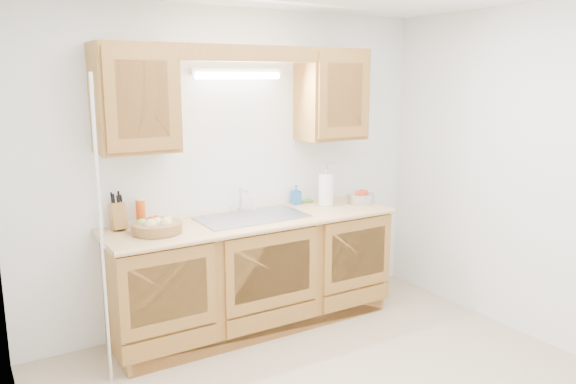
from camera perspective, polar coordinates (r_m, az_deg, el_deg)
room at (r=3.29m, az=6.03°, el=-1.08°), size 3.52×3.50×2.50m
base_cabinets at (r=4.50m, az=-3.55°, el=-8.30°), size 2.20×0.60×0.86m
countertop at (r=4.36m, az=-3.53°, el=-2.91°), size 2.30×0.63×0.04m
upper_cabinet_left at (r=4.05m, az=-15.30°, el=9.15°), size 0.55×0.33×0.75m
upper_cabinet_right at (r=4.78m, az=4.44°, el=9.83°), size 0.55×0.33×0.75m
valance at (r=4.23m, az=-3.78°, el=13.88°), size 2.20×0.05×0.12m
fluorescent_fixture at (r=4.43m, az=-5.14°, el=11.91°), size 0.76×0.08×0.08m
sink at (r=4.39m, az=-3.64°, el=-3.50°), size 0.84×0.46×0.36m
wire_shelf_pole at (r=3.70m, az=-18.40°, el=-4.20°), size 0.03×0.03×2.00m
outlet_plate at (r=5.05m, az=4.39°, el=2.22°), size 0.08×0.01×0.12m
fruit_basket at (r=4.04m, az=-13.19°, el=-3.37°), size 0.41×0.41×0.11m
knife_block at (r=4.18m, az=-16.89°, el=-2.31°), size 0.10×0.16×0.28m
orange_canister at (r=4.24m, az=-14.73°, el=-1.97°), size 0.08×0.08×0.20m
soap_bottle at (r=4.80m, az=0.82°, el=-0.27°), size 0.08×0.08×0.16m
sponge at (r=4.89m, az=1.89°, el=-0.95°), size 0.11×0.08×0.02m
paper_towel at (r=4.76m, az=3.87°, el=0.17°), size 0.15×0.15×0.31m
apple_bowl at (r=4.87m, az=7.40°, el=-0.56°), size 0.30×0.30×0.12m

